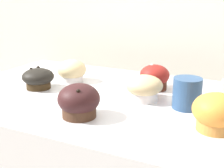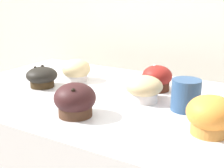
# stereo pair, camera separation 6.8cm
# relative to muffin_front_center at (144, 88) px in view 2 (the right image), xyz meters

# --- Properties ---
(wall_back) EXTENTS (3.20, 0.10, 1.80)m
(wall_back) POSITION_rel_muffin_front_center_xyz_m (-0.13, 0.59, -0.03)
(wall_back) COLOR beige
(wall_back) RESTS_ON ground
(muffin_front_center) EXTENTS (0.11, 0.11, 0.08)m
(muffin_front_center) POSITION_rel_muffin_front_center_xyz_m (0.00, 0.00, 0.00)
(muffin_front_center) COLOR silver
(muffin_front_center) RESTS_ON display_counter
(muffin_back_left) EXTENTS (0.11, 0.11, 0.09)m
(muffin_back_left) POSITION_rel_muffin_front_center_xyz_m (-0.10, -0.19, 0.00)
(muffin_back_left) COLOR #462B1C
(muffin_back_left) RESTS_ON display_counter
(muffin_back_right) EXTENTS (0.10, 0.10, 0.07)m
(muffin_back_right) POSITION_rel_muffin_front_center_xyz_m (-0.35, -0.05, -0.00)
(muffin_back_right) COLOR #352614
(muffin_back_right) RESTS_ON display_counter
(muffin_front_left) EXTENTS (0.10, 0.10, 0.09)m
(muffin_front_left) POSITION_rel_muffin_front_center_xyz_m (-0.01, 0.12, 0.00)
(muffin_front_left) COLOR #451F13
(muffin_front_left) RESTS_ON display_counter
(muffin_front_right) EXTENTS (0.11, 0.11, 0.09)m
(muffin_front_right) POSITION_rel_muffin_front_center_xyz_m (0.22, -0.12, 0.00)
(muffin_front_right) COLOR #CA8139
(muffin_front_right) RESTS_ON display_counter
(muffin_back_center) EXTENTS (0.10, 0.10, 0.08)m
(muffin_back_center) POSITION_rel_muffin_front_center_xyz_m (-0.30, 0.08, -0.00)
(muffin_back_center) COLOR silver
(muffin_back_center) RESTS_ON display_counter
(coffee_cup) EXTENTS (0.08, 0.12, 0.09)m
(coffee_cup) POSITION_rel_muffin_front_center_xyz_m (0.13, -0.00, 0.01)
(coffee_cup) COLOR navy
(coffee_cup) RESTS_ON display_counter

